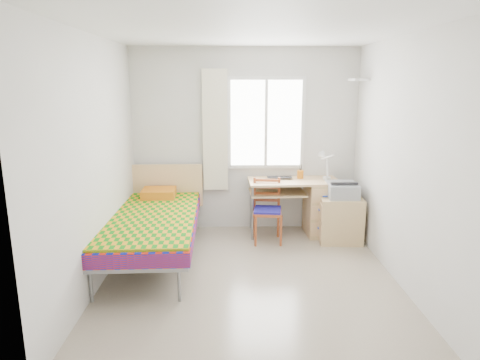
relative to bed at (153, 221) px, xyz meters
name	(u,v)px	position (x,y,z in m)	size (l,w,h in m)	color
floor	(249,279)	(1.15, -0.63, -0.47)	(3.50, 3.50, 0.00)	#BCAD93
ceiling	(251,31)	(1.15, -0.63, 2.13)	(3.50, 3.50, 0.00)	white
wall_back	(245,141)	(1.15, 1.12, 0.83)	(3.20, 3.20, 0.00)	silver
wall_left	(95,164)	(-0.45, -0.63, 0.83)	(3.50, 3.50, 0.00)	silver
wall_right	(403,163)	(2.75, -0.63, 0.83)	(3.50, 3.50, 0.00)	silver
window	(266,123)	(1.45, 1.10, 1.08)	(1.10, 0.04, 1.30)	white
curtain	(215,131)	(0.73, 1.05, 0.98)	(0.35, 0.05, 1.70)	#F8EACD
floating_shelf	(359,80)	(2.64, 0.77, 1.68)	(0.20, 0.32, 0.03)	white
bed	(153,221)	(0.00, 0.00, 0.00)	(1.11, 2.28, 0.98)	gray
desk	(317,205)	(2.16, 0.82, -0.05)	(1.28, 0.62, 0.78)	tan
chair	(268,206)	(1.44, 0.56, 0.01)	(0.41, 0.41, 0.86)	#9D421E
cabinet	(340,219)	(2.42, 0.53, -0.17)	(0.59, 0.53, 0.61)	tan
printer	(342,189)	(2.44, 0.56, 0.24)	(0.40, 0.46, 0.20)	gray
laptop	(280,179)	(1.63, 0.86, 0.33)	(0.35, 0.22, 0.03)	black
pen_cup	(300,174)	(1.93, 0.93, 0.37)	(0.09, 0.09, 0.11)	orange
task_lamp	(325,162)	(2.23, 0.76, 0.58)	(0.23, 0.33, 0.43)	white
book	(278,194)	(1.60, 0.82, 0.12)	(0.17, 0.24, 0.02)	gray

